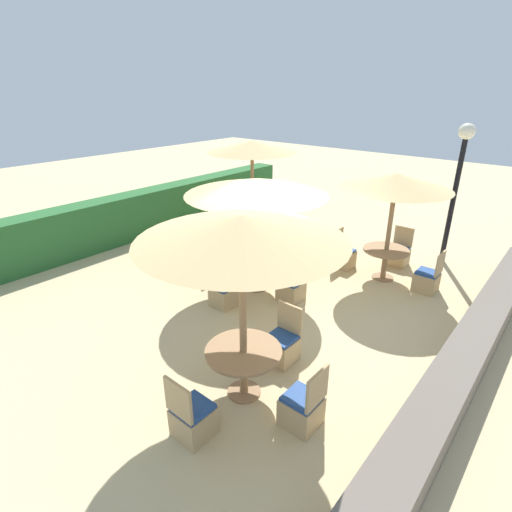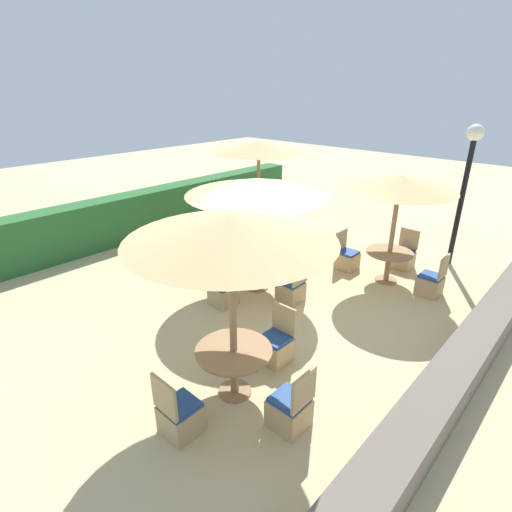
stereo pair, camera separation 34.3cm
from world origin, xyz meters
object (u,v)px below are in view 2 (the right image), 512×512
object	(u,v)px
patio_chair_front_right_east	(403,257)
patio_chair_center_west	(223,293)
patio_chair_center_north	(225,264)
round_table_back_right	(259,215)
lamp_post	(468,169)
patio_chair_front_right_south	(431,283)
patio_chair_front_left_west	(180,416)
round_table_front_right	(389,258)
patio_chair_front_left_south	(290,409)
patio_chair_back_right_east	(277,217)
round_table_front_left	(234,359)
parasol_back_right	(259,147)
patio_chair_front_left_east	(276,346)
parasol_center	(257,187)
patio_chair_center_south	(291,289)
patio_chair_center_east	(284,263)
patio_chair_back_right_west	(235,231)
parasol_front_left	(231,229)
patio_chair_front_right_north	(347,258)
round_table_center	(257,265)
parasol_front_right	(400,183)

from	to	relation	value
patio_chair_front_right_east	patio_chair_center_west	xyz separation A→B (m)	(-4.20, 1.89, 0.00)
patio_chair_center_north	patio_chair_center_west	distance (m)	1.41
round_table_back_right	lamp_post	bearing A→B (deg)	-73.26
patio_chair_front_right_south	patio_chair_front_left_west	xyz separation A→B (m)	(-5.83, 0.93, 0.00)
round_table_front_right	patio_chair_front_left_south	world-z (taller)	patio_chair_front_left_south
patio_chair_back_right_east	round_table_front_left	distance (m)	7.62
parasol_back_right	patio_chair_front_right_east	size ratio (longest dim) A/B	2.89
patio_chair_front_left_east	patio_chair_center_west	xyz separation A→B (m)	(0.64, 1.93, 0.00)
parasol_back_right	patio_chair_front_left_east	world-z (taller)	parasol_back_right
parasol_center	patio_chair_center_south	bearing A→B (deg)	-86.77
patio_chair_front_left_south	patio_chair_center_east	size ratio (longest dim) A/B	1.00
round_table_front_right	round_table_front_left	size ratio (longest dim) A/B	0.94
patio_chair_front_left_west	lamp_post	bearing A→B (deg)	85.09
patio_chair_back_right_west	patio_chair_back_right_east	bearing A→B (deg)	89.93
parasol_center	round_table_front_right	bearing A→B (deg)	-40.67
patio_chair_front_right_south	parasol_front_left	distance (m)	5.43
patio_chair_back_right_east	patio_chair_front_left_east	size ratio (longest dim) A/B	1.00
patio_chair_back_right_east	patio_chair_front_left_south	bearing A→B (deg)	131.14
patio_chair_front_right_east	parasol_center	xyz separation A→B (m)	(-3.20, 1.87, 1.98)
parasol_front_left	patio_chair_center_north	world-z (taller)	parasol_front_left
lamp_post	round_table_front_right	distance (m)	2.76
patio_chair_back_right_east	patio_chair_front_right_north	xyz separation A→B (m)	(-1.41, -3.36, 0.00)
round_table_back_right	patio_chair_back_right_east	xyz separation A→B (m)	(0.92, 0.05, -0.28)
parasol_back_right	patio_chair_front_left_east	distance (m)	6.52
parasol_center	patio_chair_center_north	bearing A→B (deg)	89.96
parasol_front_left	round_table_front_left	distance (m)	1.92
patio_chair_center_west	patio_chair_back_right_west	bearing A→B (deg)	131.56
patio_chair_front_left_west	round_table_center	bearing A→B (deg)	118.72
patio_chair_front_right_south	round_table_front_left	bearing A→B (deg)	169.11
patio_chair_center_north	patio_chair_center_west	bearing A→B (deg)	44.48
lamp_post	round_table_back_right	world-z (taller)	lamp_post
lamp_post	patio_chair_front_right_south	distance (m)	2.87
parasol_front_left	patio_chair_center_north	bearing A→B (deg)	48.61
round_table_front_left	patio_chair_front_left_west	size ratio (longest dim) A/B	1.15
parasol_back_right	round_table_front_right	distance (m)	4.78
round_table_front_right	patio_chair_front_left_east	distance (m)	3.89
parasol_front_right	patio_chair_front_right_south	distance (m)	2.20
patio_chair_front_right_east	patio_chair_center_east	distance (m)	2.93
patio_chair_center_north	patio_chair_back_right_east	bearing A→B (deg)	-157.99
lamp_post	patio_chair_center_north	distance (m)	5.93
round_table_back_right	parasol_front_right	world-z (taller)	parasol_front_right
patio_chair_back_right_west	patio_chair_center_east	xyz separation A→B (m)	(-0.80, -2.44, 0.00)
patio_chair_front_right_south	parasol_center	xyz separation A→B (m)	(-2.26, 2.88, 1.98)
round_table_front_right	patio_chair_front_left_south	xyz separation A→B (m)	(-4.78, -0.99, -0.29)
patio_chair_back_right_west	round_table_front_right	world-z (taller)	patio_chair_back_right_west
round_table_front_left	patio_chair_back_right_east	bearing A→B (deg)	35.40
parasol_back_right	parasol_center	bearing A→B (deg)	-138.08
round_table_center	patio_chair_center_west	size ratio (longest dim) A/B	1.03
lamp_post	round_table_center	xyz separation A→B (m)	(-4.20, 2.63, -1.82)
parasol_front_left	parasol_center	world-z (taller)	parasol_front_left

